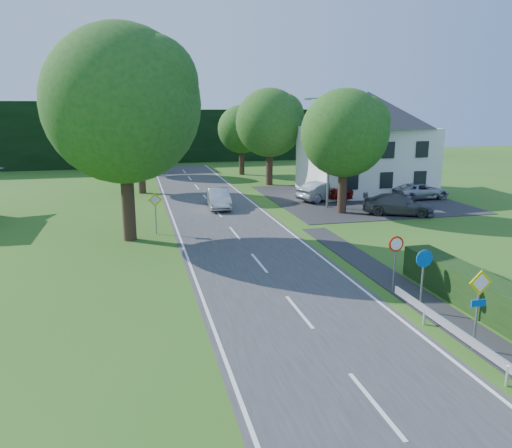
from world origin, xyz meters
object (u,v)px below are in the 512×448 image
object	(u,v)px
moving_car	(219,199)
parked_car_silver_b	(421,191)
parasol	(355,185)
motorcycle	(215,198)
parked_car_silver_a	(324,191)
streetlight	(327,147)
parked_car_grey	(398,204)
parked_car_red	(350,189)

from	to	relation	value
moving_car	parked_car_silver_b	bearing A→B (deg)	2.67
moving_car	parasol	distance (m)	11.92
motorcycle	parked_car_silver_b	world-z (taller)	parked_car_silver_b
parked_car_silver_a	parked_car_silver_b	distance (m)	7.94
parasol	streetlight	bearing A→B (deg)	-137.46
motorcycle	parked_car_grey	xyz separation A→B (m)	(11.77, -6.54, 0.17)
motorcycle	parasol	bearing A→B (deg)	12.13
streetlight	parked_car_red	world-z (taller)	streetlight
parked_car_red	parked_car_silver_b	size ratio (longest dim) A/B	1.00
streetlight	parked_car_red	distance (m)	5.68
parked_car_red	parked_car_silver_b	xyz separation A→B (m)	(5.56, -1.36, -0.15)
streetlight	parked_car_silver_b	distance (m)	9.72
moving_car	parked_car_grey	size ratio (longest dim) A/B	0.89
streetlight	motorcycle	bearing A→B (deg)	158.72
moving_car	parked_car_silver_b	size ratio (longest dim) A/B	0.92
streetlight	moving_car	world-z (taller)	streetlight
streetlight	parasol	size ratio (longest dim) A/B	3.66
parked_car_silver_a	parasol	xyz separation A→B (m)	(3.04, 0.90, 0.22)
streetlight	parasol	world-z (taller)	streetlight
parked_car_grey	parked_car_red	bearing A→B (deg)	31.97
streetlight	parked_car_silver_a	size ratio (longest dim) A/B	1.73
streetlight	parked_car_grey	size ratio (longest dim) A/B	1.67
motorcycle	parked_car_red	distance (m)	11.06
parked_car_silver_b	streetlight	bearing A→B (deg)	96.03
parked_car_red	parked_car_silver_a	distance (m)	2.29
parked_car_silver_a	parked_car_silver_b	size ratio (longest dim) A/B	1.00
parked_car_silver_a	motorcycle	bearing A→B (deg)	66.53
motorcycle	parked_car_red	bearing A→B (deg)	8.30
streetlight	moving_car	xyz separation A→B (m)	(-7.73, 1.68, -3.72)
moving_car	parked_car_silver_a	world-z (taller)	parked_car_silver_a
moving_car	parked_car_silver_a	xyz separation A→B (m)	(8.70, 1.10, 0.06)
moving_car	parked_car_silver_b	xyz separation A→B (m)	(16.55, -0.13, -0.06)
parked_car_red	parked_car_grey	distance (m)	6.45
parked_car_silver_b	parasol	xyz separation A→B (m)	(-4.80, 2.14, 0.34)
parked_car_grey	parasol	xyz separation A→B (m)	(0.04, 7.19, 0.29)
parked_car_grey	parasol	world-z (taller)	parasol
parked_car_grey	moving_car	bearing A→B (deg)	91.72
streetlight	parked_car_red	xyz separation A→B (m)	(3.26, 2.91, -3.63)
parked_car_silver_a	parked_car_silver_b	xyz separation A→B (m)	(7.85, -1.23, -0.12)
parked_car_red	parasol	size ratio (longest dim) A/B	2.14
streetlight	parked_car_silver_b	world-z (taller)	streetlight
moving_car	parked_car_silver_a	bearing A→B (deg)	10.33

